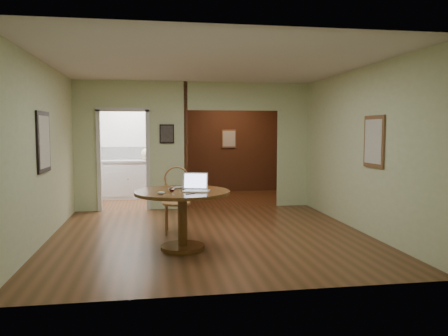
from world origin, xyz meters
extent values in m
plane|color=#482B14|center=(0.00, 0.00, 0.00)|extent=(5.00, 5.00, 0.00)
plane|color=silver|center=(0.00, 0.00, 2.70)|extent=(5.00, 5.00, 0.00)
plane|color=beige|center=(0.00, -2.50, 1.35)|extent=(5.00, 0.00, 5.00)
plane|color=beige|center=(-2.50, 0.00, 1.35)|extent=(0.00, 5.00, 5.00)
plane|color=beige|center=(2.50, 0.00, 1.35)|extent=(0.00, 5.00, 5.00)
cube|color=beige|center=(-2.25, 2.50, 1.35)|extent=(0.50, 2.70, 0.04)
cube|color=beige|center=(-0.60, 2.50, 1.35)|extent=(0.80, 2.70, 0.04)
cube|color=beige|center=(2.15, 2.50, 1.35)|extent=(0.70, 2.70, 0.04)
plane|color=white|center=(-1.35, 4.50, 1.35)|extent=(2.70, 0.00, 2.70)
plane|color=#402412|center=(1.15, 5.00, 1.35)|extent=(2.70, 0.00, 2.70)
cube|color=#402412|center=(-0.20, 3.75, 1.35)|extent=(0.08, 2.50, 2.70)
cube|color=black|center=(-2.48, 0.00, 1.50)|extent=(0.03, 0.70, 0.90)
cube|color=brown|center=(2.48, -0.50, 1.50)|extent=(0.03, 0.60, 0.80)
cube|color=black|center=(-0.60, 2.48, 1.60)|extent=(0.30, 0.03, 0.40)
cube|color=silver|center=(1.15, 4.98, 1.45)|extent=(0.40, 0.03, 0.50)
cube|color=white|center=(-1.35, 4.49, 1.10)|extent=(2.00, 0.02, 0.32)
cylinder|color=brown|center=(-0.49, -0.72, 0.03)|extent=(0.62, 0.62, 0.06)
cylinder|color=brown|center=(-0.49, -0.72, 0.41)|extent=(0.13, 0.13, 0.72)
cylinder|color=brown|center=(-0.49, -0.72, 0.81)|extent=(1.33, 1.33, 0.04)
cylinder|color=olive|center=(-0.52, 0.28, 0.49)|extent=(0.50, 0.50, 0.03)
cylinder|color=olive|center=(-0.70, 0.13, 0.24)|extent=(0.03, 0.03, 0.49)
cylinder|color=olive|center=(-0.37, 0.10, 0.24)|extent=(0.03, 0.03, 0.49)
cylinder|color=olive|center=(-0.67, 0.45, 0.24)|extent=(0.03, 0.03, 0.49)
cylinder|color=olive|center=(-0.34, 0.42, 0.24)|extent=(0.03, 0.03, 0.49)
cylinder|color=olive|center=(-0.69, 0.46, 0.70)|extent=(0.03, 0.03, 0.39)
cylinder|color=olive|center=(-0.32, 0.42, 0.70)|extent=(0.03, 0.03, 0.39)
torus|color=olive|center=(-0.50, 0.45, 0.87)|extent=(0.42, 0.07, 0.42)
cube|color=white|center=(-0.30, -0.84, 0.84)|extent=(0.41, 0.33, 0.02)
cube|color=silver|center=(-0.30, -0.87, 0.85)|extent=(0.32, 0.21, 0.00)
cube|color=white|center=(-0.30, -0.69, 0.96)|extent=(0.36, 0.16, 0.23)
cube|color=#8B93B1|center=(-0.30, -0.70, 0.96)|extent=(0.31, 0.13, 0.20)
imported|color=#B8B7BD|center=(-0.46, -0.48, 0.84)|extent=(0.37, 0.32, 0.02)
ellipsoid|color=white|center=(-0.79, -1.03, 0.85)|extent=(0.10, 0.06, 0.04)
cylinder|color=#0C0F57|center=(-0.40, -1.06, 0.83)|extent=(0.13, 0.09, 0.01)
cube|color=silver|center=(-1.35, 4.20, 0.45)|extent=(2.00, 0.55, 0.90)
cube|color=#B1B2AD|center=(-1.35, 4.20, 0.92)|extent=(2.06, 0.60, 0.04)
sphere|color=#B20C0C|center=(-1.50, 3.91, 0.50)|extent=(0.03, 0.03, 0.03)
sphere|color=#B20C0C|center=(-0.50, 3.91, 0.50)|extent=(0.03, 0.03, 0.03)
ellipsoid|color=beige|center=(-1.05, 4.20, 1.08)|extent=(0.29, 0.25, 0.29)
camera|label=1|loc=(-0.87, -6.77, 1.66)|focal=35.00mm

